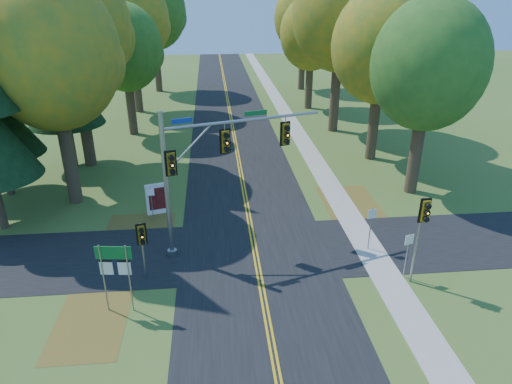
{
  "coord_description": "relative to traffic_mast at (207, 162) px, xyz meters",
  "views": [
    {
      "loc": [
        -2.0,
        -19.06,
        13.05
      ],
      "look_at": [
        0.12,
        2.58,
        3.2
      ],
      "focal_mm": 32.0,
      "sensor_mm": 36.0,
      "label": 1
    }
  ],
  "objects": [
    {
      "name": "tree_e_d",
      "position": [
        11.62,
        30.36,
        3.22
      ],
      "size": [
        7.0,
        7.0,
        12.32
      ],
      "color": "#38281C",
      "rests_on": "ground"
    },
    {
      "name": "tree_e_a",
      "position": [
        13.92,
        6.27,
        3.52
      ],
      "size": [
        7.2,
        7.2,
        12.73
      ],
      "color": "#38281C",
      "rests_on": "ground"
    },
    {
      "name": "leaf_patch_e",
      "position": [
        9.16,
        3.49,
        -5.01
      ],
      "size": [
        3.5,
        8.0,
        0.0
      ],
      "primitive_type": "cube",
      "color": "brown",
      "rests_on": "ground"
    },
    {
      "name": "leaf_patch_w_far",
      "position": [
        -5.14,
        -5.51,
        -5.01
      ],
      "size": [
        3.0,
        5.0,
        0.0
      ],
      "primitive_type": "cube",
      "color": "brown",
      "rests_on": "ground"
    },
    {
      "name": "tree_w_e",
      "position": [
        -6.57,
        41.58,
        5.06
      ],
      "size": [
        8.4,
        8.4,
        14.97
      ],
      "color": "#38281C",
      "rests_on": "ground"
    },
    {
      "name": "ped_signal_pole",
      "position": [
        -3.13,
        -2.7,
        -2.71
      ],
      "size": [
        0.48,
        0.57,
        3.1
      ],
      "rotation": [
        0.0,
        0.0,
        0.26
      ],
      "color": "gray",
      "rests_on": "ground"
    },
    {
      "name": "pine_c",
      "position": [
        -10.64,
        13.49,
        4.68
      ],
      "size": [
        5.6,
        5.6,
        20.56
      ],
      "color": "#38281C",
      "rests_on": "ground"
    },
    {
      "name": "reg_sign_e_south",
      "position": [
        9.38,
        -3.72,
        -3.32
      ],
      "size": [
        0.46,
        0.16,
        2.48
      ],
      "rotation": [
        0.0,
        0.0,
        0.28
      ],
      "color": "gray",
      "rests_on": "ground"
    },
    {
      "name": "tree_e_e",
      "position": [
        12.83,
        41.07,
        4.18
      ],
      "size": [
        7.8,
        7.8,
        13.74
      ],
      "color": "#38281C",
      "rests_on": "ground"
    },
    {
      "name": "ground",
      "position": [
        2.36,
        -2.51,
        -5.01
      ],
      "size": [
        160.0,
        160.0,
        0.0
      ],
      "primitive_type": "plane",
      "color": "#3D6022",
      "rests_on": "ground"
    },
    {
      "name": "reg_sign_w",
      "position": [
        -3.46,
        3.48,
        -3.49
      ],
      "size": [
        0.43,
        0.06,
        2.23
      ],
      "rotation": [
        0.0,
        0.0,
        0.01
      ],
      "color": "gray",
      "rests_on": "ground"
    },
    {
      "name": "info_kiosk",
      "position": [
        -3.21,
        4.49,
        -4.02
      ],
      "size": [
        1.45,
        0.56,
        2.0
      ],
      "rotation": [
        0.0,
        0.0,
        0.26
      ],
      "color": "white",
      "rests_on": "ground"
    },
    {
      "name": "tree_e_c",
      "position": [
        12.24,
        21.18,
        5.65
      ],
      "size": [
        8.8,
        8.8,
        15.79
      ],
      "color": "#38281C",
      "rests_on": "ground"
    },
    {
      "name": "sidewalk_east",
      "position": [
        8.56,
        -2.51,
        -4.98
      ],
      "size": [
        1.6,
        160.0,
        0.06
      ],
      "primitive_type": "cube",
      "color": "#9E998E",
      "rests_on": "ground"
    },
    {
      "name": "traffic_mast",
      "position": [
        0.0,
        0.0,
        0.0
      ],
      "size": [
        8.26,
        2.95,
        7.8
      ],
      "rotation": [
        0.0,
        0.0,
        0.29
      ],
      "color": "gray",
      "rests_on": "ground"
    },
    {
      "name": "centerline_left",
      "position": [
        2.26,
        -2.51,
        -4.99
      ],
      "size": [
        0.1,
        160.0,
        0.01
      ],
      "primitive_type": "cube",
      "color": "gold",
      "rests_on": "road_main"
    },
    {
      "name": "tree_w_b",
      "position": [
        -9.36,
        13.78,
        5.35
      ],
      "size": [
        8.6,
        8.6,
        15.38
      ],
      "color": "#38281C",
      "rests_on": "ground"
    },
    {
      "name": "leaf_patch_w_near",
      "position": [
        -4.14,
        1.49,
        -5.01
      ],
      "size": [
        4.0,
        6.0,
        0.0
      ],
      "primitive_type": "cube",
      "color": "brown",
      "rests_on": "ground"
    },
    {
      "name": "tree_w_c",
      "position": [
        -7.18,
        21.96,
        2.93
      ],
      "size": [
        6.8,
        6.8,
        11.91
      ],
      "color": "#38281C",
      "rests_on": "ground"
    },
    {
      "name": "tree_w_d",
      "position": [
        -7.77,
        30.68,
        4.77
      ],
      "size": [
        8.2,
        8.2,
        14.56
      ],
      "color": "#38281C",
      "rests_on": "ground"
    },
    {
      "name": "road_cross",
      "position": [
        2.36,
        -0.51,
        -5.0
      ],
      "size": [
        60.0,
        6.0,
        0.02
      ],
      "primitive_type": "cube",
      "color": "black",
      "rests_on": "ground"
    },
    {
      "name": "tree_e_b",
      "position": [
        13.33,
        13.07,
        3.88
      ],
      "size": [
        7.6,
        7.6,
        13.33
      ],
      "color": "#38281C",
      "rests_on": "ground"
    },
    {
      "name": "tree_w_a",
      "position": [
        -8.77,
        6.87,
        4.47
      ],
      "size": [
        8.0,
        8.0,
        14.15
      ],
      "color": "#38281C",
      "rests_on": "ground"
    },
    {
      "name": "road_main",
      "position": [
        2.36,
        -2.51,
        -5.0
      ],
      "size": [
        8.0,
        160.0,
        0.02
      ],
      "primitive_type": "cube",
      "color": "black",
      "rests_on": "ground"
    },
    {
      "name": "centerline_right",
      "position": [
        2.46,
        -2.51,
        -4.99
      ],
      "size": [
        0.1,
        160.0,
        0.01
      ],
      "primitive_type": "cube",
      "color": "gold",
      "rests_on": "road_main"
    },
    {
      "name": "reg_sign_e_north",
      "position": [
        8.49,
        -1.01,
        -3.29
      ],
      "size": [
        0.48,
        0.13,
        2.52
      ],
      "rotation": [
        0.0,
        0.0,
        0.21
      ],
      "color": "gray",
      "rests_on": "ground"
    },
    {
      "name": "east_signal_pole",
      "position": [
        9.58,
        -4.25,
        -1.56
      ],
      "size": [
        0.53,
        0.61,
        4.55
      ],
      "rotation": [
        0.0,
        0.0,
        0.07
      ],
      "color": "gray",
      "rests_on": "ground"
    },
    {
      "name": "route_sign_cluster",
      "position": [
        -3.98,
        -4.86,
        -2.68
      ],
      "size": [
        1.54,
        0.24,
        3.32
      ],
      "rotation": [
        0.0,
        0.0,
        -0.12
      ],
      "color": "gray",
      "rests_on": "ground"
    }
  ]
}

